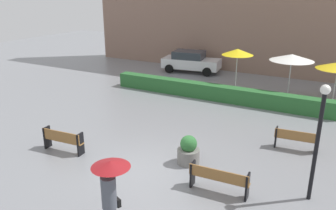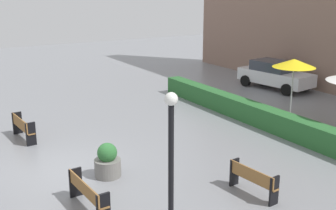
# 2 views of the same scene
# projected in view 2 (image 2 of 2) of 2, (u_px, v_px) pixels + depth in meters

# --- Properties ---
(ground_plane) EXTENTS (60.00, 60.00, 0.00)m
(ground_plane) POSITION_uv_depth(u_px,v_px,m) (64.00, 170.00, 13.31)
(ground_plane) COLOR gray
(bench_near_right) EXTENTS (1.88, 0.45, 0.83)m
(bench_near_right) POSITION_uv_depth(u_px,v_px,m) (87.00, 192.00, 10.79)
(bench_near_right) COLOR olive
(bench_near_right) RESTS_ON ground
(bench_near_left) EXTENTS (1.74, 0.50, 0.88)m
(bench_near_left) POSITION_uv_depth(u_px,v_px,m) (23.00, 127.00, 15.83)
(bench_near_left) COLOR olive
(bench_near_left) RESTS_ON ground
(bench_far_right) EXTENTS (1.60, 0.47, 0.82)m
(bench_far_right) POSITION_uv_depth(u_px,v_px,m) (253.00, 179.00, 11.59)
(bench_far_right) COLOR olive
(bench_far_right) RESTS_ON ground
(planter_pot) EXTENTS (0.81, 0.81, 1.07)m
(planter_pot) POSITION_uv_depth(u_px,v_px,m) (108.00, 162.00, 12.76)
(planter_pot) COLOR slate
(planter_pot) RESTS_ON ground
(lamp_post) EXTENTS (0.28, 0.28, 3.56)m
(lamp_post) POSITION_uv_depth(u_px,v_px,m) (171.00, 155.00, 8.75)
(lamp_post) COLOR black
(lamp_post) RESTS_ON ground
(patio_umbrella_yellow) EXTENTS (1.81, 1.81, 2.66)m
(patio_umbrella_yellow) POSITION_uv_depth(u_px,v_px,m) (294.00, 63.00, 17.74)
(patio_umbrella_yellow) COLOR silver
(patio_umbrella_yellow) RESTS_ON ground
(hedge_strip) EXTENTS (12.63, 0.70, 0.85)m
(hedge_strip) POSITION_uv_depth(u_px,v_px,m) (251.00, 112.00, 17.93)
(hedge_strip) COLOR #28602D
(hedge_strip) RESTS_ON ground
(parked_car) EXTENTS (4.40, 2.42, 1.57)m
(parked_car) POSITION_uv_depth(u_px,v_px,m) (275.00, 74.00, 23.82)
(parked_car) COLOR silver
(parked_car) RESTS_ON ground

